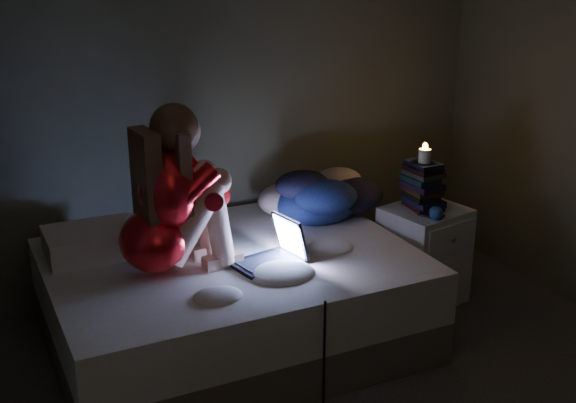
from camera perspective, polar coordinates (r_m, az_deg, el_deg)
wall_back at (r=4.45m, az=-5.77°, el=9.52°), size 3.60×0.02×2.60m
bed at (r=3.97m, az=-4.34°, el=-7.57°), size 1.87×1.40×0.51m
pillow at (r=3.97m, az=-14.83°, el=-3.02°), size 0.49×0.35×0.14m
woman at (r=3.54m, az=-10.55°, el=0.64°), size 0.56×0.39×0.85m
laptop at (r=3.69m, az=-1.68°, el=-3.19°), size 0.39×0.31×0.25m
clothes_pile at (r=4.30m, az=2.26°, el=0.63°), size 0.66×0.61×0.32m
nightstand at (r=4.48m, az=10.47°, el=-4.11°), size 0.51×0.47×0.59m
book_stack at (r=4.33m, az=10.44°, el=1.30°), size 0.19×0.25×0.29m
candle at (r=4.28m, az=10.58°, el=3.66°), size 0.07×0.07×0.08m
phone at (r=4.25m, az=10.77°, el=-1.06°), size 0.12×0.16×0.01m
blue_orb at (r=4.19m, az=10.96°, el=-0.89°), size 0.08×0.08×0.08m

